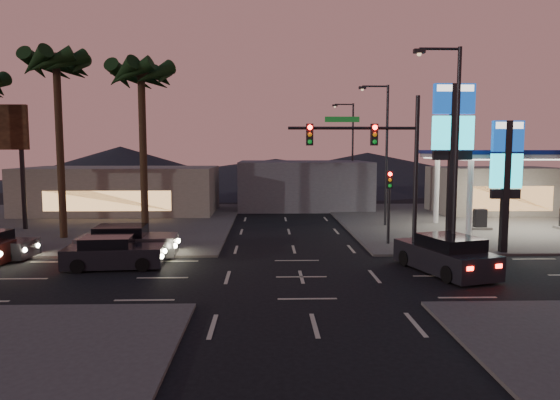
{
  "coord_description": "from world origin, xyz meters",
  "views": [
    {
      "loc": [
        -1.5,
        -21.16,
        5.52
      ],
      "look_at": [
        -0.83,
        3.62,
        3.0
      ],
      "focal_mm": 32.0,
      "sensor_mm": 36.0,
      "label": 1
    }
  ],
  "objects_px": {
    "car_lane_a_front": "(113,253)",
    "car_lane_b_front": "(126,243)",
    "pylon_sign_tall": "(453,133)",
    "traffic_signal_mast": "(379,156)",
    "suv_station": "(446,255)",
    "gas_station": "(527,156)",
    "pylon_sign_short": "(506,166)"
  },
  "relations": [
    {
      "from": "gas_station",
      "to": "suv_station",
      "type": "xyz_separation_m",
      "value": [
        -9.48,
        -11.42,
        -4.28
      ]
    },
    {
      "from": "gas_station",
      "to": "car_lane_b_front",
      "type": "height_order",
      "value": "gas_station"
    },
    {
      "from": "gas_station",
      "to": "suv_station",
      "type": "distance_m",
      "value": 15.44
    },
    {
      "from": "pylon_sign_tall",
      "to": "suv_station",
      "type": "height_order",
      "value": "pylon_sign_tall"
    },
    {
      "from": "car_lane_b_front",
      "to": "pylon_sign_tall",
      "type": "bearing_deg",
      "value": 4.18
    },
    {
      "from": "pylon_sign_tall",
      "to": "pylon_sign_short",
      "type": "height_order",
      "value": "pylon_sign_tall"
    },
    {
      "from": "pylon_sign_short",
      "to": "suv_station",
      "type": "bearing_deg",
      "value": -138.82
    },
    {
      "from": "gas_station",
      "to": "car_lane_b_front",
      "type": "xyz_separation_m",
      "value": [
        -24.69,
        -7.76,
        -4.32
      ]
    },
    {
      "from": "gas_station",
      "to": "pylon_sign_tall",
      "type": "relative_size",
      "value": 1.36
    },
    {
      "from": "pylon_sign_tall",
      "to": "car_lane_b_front",
      "type": "xyz_separation_m",
      "value": [
        -17.19,
        -1.26,
        -5.63
      ]
    },
    {
      "from": "car_lane_a_front",
      "to": "car_lane_b_front",
      "type": "xyz_separation_m",
      "value": [
        -0.01,
        2.33,
        0.07
      ]
    },
    {
      "from": "pylon_sign_short",
      "to": "gas_station",
      "type": "bearing_deg",
      "value": 56.31
    },
    {
      "from": "traffic_signal_mast",
      "to": "suv_station",
      "type": "xyz_separation_m",
      "value": [
        2.77,
        -1.4,
        -4.43
      ]
    },
    {
      "from": "suv_station",
      "to": "gas_station",
      "type": "bearing_deg",
      "value": 50.31
    },
    {
      "from": "pylon_sign_tall",
      "to": "traffic_signal_mast",
      "type": "height_order",
      "value": "pylon_sign_tall"
    },
    {
      "from": "car_lane_b_front",
      "to": "suv_station",
      "type": "distance_m",
      "value": 15.65
    },
    {
      "from": "gas_station",
      "to": "suv_station",
      "type": "bearing_deg",
      "value": -129.69
    },
    {
      "from": "gas_station",
      "to": "traffic_signal_mast",
      "type": "height_order",
      "value": "traffic_signal_mast"
    },
    {
      "from": "traffic_signal_mast",
      "to": "car_lane_a_front",
      "type": "xyz_separation_m",
      "value": [
        -12.44,
        -0.08,
        -4.53
      ]
    },
    {
      "from": "pylon_sign_tall",
      "to": "traffic_signal_mast",
      "type": "distance_m",
      "value": 6.02
    },
    {
      "from": "pylon_sign_short",
      "to": "car_lane_b_front",
      "type": "distance_m",
      "value": 20.08
    },
    {
      "from": "pylon_sign_tall",
      "to": "car_lane_b_front",
      "type": "distance_m",
      "value": 18.14
    },
    {
      "from": "pylon_sign_tall",
      "to": "car_lane_a_front",
      "type": "relative_size",
      "value": 1.92
    },
    {
      "from": "car_lane_a_front",
      "to": "car_lane_b_front",
      "type": "relative_size",
      "value": 0.91
    },
    {
      "from": "traffic_signal_mast",
      "to": "car_lane_a_front",
      "type": "height_order",
      "value": "traffic_signal_mast"
    },
    {
      "from": "traffic_signal_mast",
      "to": "car_lane_b_front",
      "type": "relative_size",
      "value": 1.56
    },
    {
      "from": "pylon_sign_tall",
      "to": "pylon_sign_short",
      "type": "distance_m",
      "value": 3.2
    },
    {
      "from": "pylon_sign_short",
      "to": "car_lane_b_front",
      "type": "bearing_deg",
      "value": -179.25
    },
    {
      "from": "pylon_sign_tall",
      "to": "suv_station",
      "type": "distance_m",
      "value": 7.71
    },
    {
      "from": "car_lane_b_front",
      "to": "suv_station",
      "type": "bearing_deg",
      "value": -13.52
    },
    {
      "from": "gas_station",
      "to": "suv_station",
      "type": "relative_size",
      "value": 2.21
    },
    {
      "from": "pylon_sign_short",
      "to": "car_lane_b_front",
      "type": "height_order",
      "value": "pylon_sign_short"
    }
  ]
}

